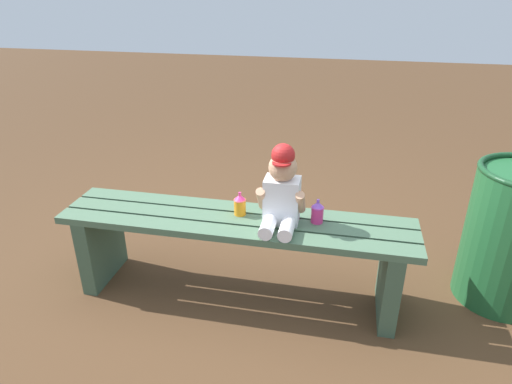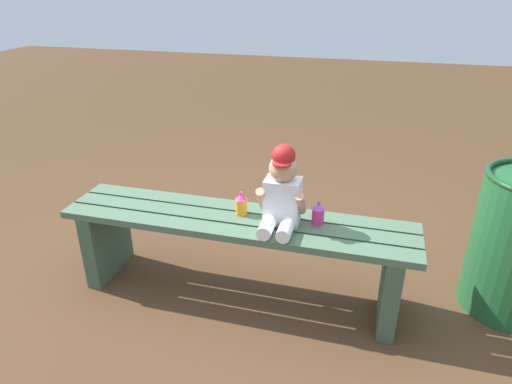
% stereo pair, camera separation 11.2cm
% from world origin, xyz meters
% --- Properties ---
extents(ground_plane, '(16.00, 16.00, 0.00)m').
position_xyz_m(ground_plane, '(0.00, 0.00, 0.00)').
color(ground_plane, '#4C331E').
extents(park_bench, '(1.80, 0.37, 0.47)m').
position_xyz_m(park_bench, '(0.00, 0.00, 0.32)').
color(park_bench, '#47664C').
rests_on(park_bench, ground_plane).
extents(child_figure, '(0.23, 0.27, 0.40)m').
position_xyz_m(child_figure, '(0.23, -0.00, 0.65)').
color(child_figure, white).
rests_on(child_figure, park_bench).
extents(sippy_cup_left, '(0.06, 0.06, 0.12)m').
position_xyz_m(sippy_cup_left, '(0.01, 0.04, 0.53)').
color(sippy_cup_left, orange).
rests_on(sippy_cup_left, park_bench).
extents(sippy_cup_right, '(0.06, 0.06, 0.12)m').
position_xyz_m(sippy_cup_right, '(0.40, 0.04, 0.53)').
color(sippy_cup_right, '#E5337F').
rests_on(sippy_cup_right, park_bench).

